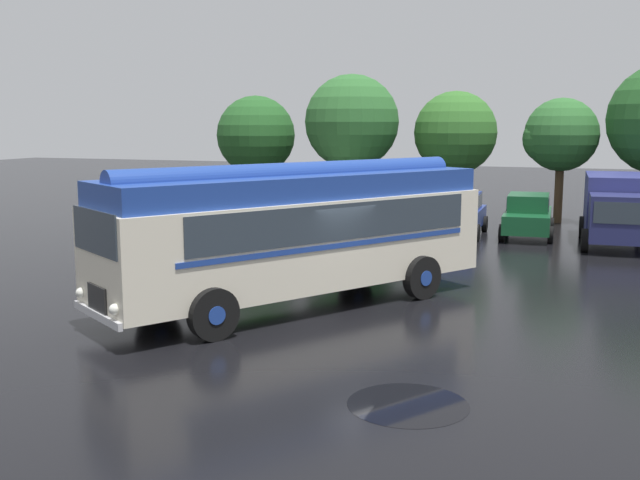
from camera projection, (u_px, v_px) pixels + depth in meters
name	position (u px, v px, depth m)	size (l,w,h in m)	color
ground_plane	(323.00, 306.00, 18.19)	(120.00, 120.00, 0.00)	black
vintage_bus	(298.00, 229.00, 17.93)	(7.48, 9.82, 3.49)	silver
car_near_left	(330.00, 206.00, 32.32)	(2.15, 4.29, 1.66)	silver
car_mid_left	(395.00, 208.00, 31.30)	(2.00, 4.22, 1.66)	#144C28
car_mid_right	(459.00, 214.00, 29.52)	(2.03, 4.24, 1.66)	navy
car_far_right	(528.00, 215.00, 29.01)	(2.09, 4.26, 1.66)	#144C28
box_van	(615.00, 207.00, 27.32)	(2.48, 5.83, 2.50)	navy
tree_far_left	(258.00, 136.00, 37.23)	(3.90, 3.90, 5.73)	#4C3823
tree_left_of_centre	(350.00, 122.00, 35.42)	(4.46, 4.46, 6.67)	#4C3823
tree_centre	(454.00, 133.00, 34.80)	(3.85, 3.85, 5.86)	#4C3823
tree_right_of_centre	(558.00, 136.00, 32.75)	(3.25, 3.21, 5.48)	#4C3823
puddle_patch	(408.00, 404.00, 11.85)	(1.94, 1.94, 0.01)	black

